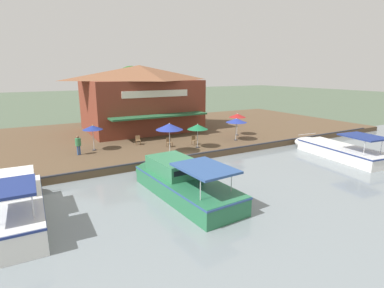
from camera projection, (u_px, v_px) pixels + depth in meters
ground_plane at (182, 164)px, 24.49m from camera, size 220.00×220.00×0.00m
quay_deck at (137, 136)px, 33.69m from camera, size 22.00×56.00×0.60m
quay_edge_fender at (182, 156)px, 24.42m from camera, size 0.20×50.40×0.10m
waterfront_restaurant at (141, 97)px, 35.37m from camera, size 11.48×12.89×7.51m
patio_umbrella_mid_patio_right at (198, 127)px, 26.92m from camera, size 1.86×1.86×2.20m
patio_umbrella_near_quay_edge at (169, 127)px, 24.97m from camera, size 2.27×2.27×2.60m
patio_umbrella_back_row at (236, 120)px, 29.87m from camera, size 2.08×2.08×2.26m
patio_umbrella_far_corner at (237, 116)px, 32.30m from camera, size 1.81×1.81×2.39m
patio_umbrella_mid_patio_left at (93, 128)px, 25.97m from camera, size 1.72×1.72×2.27m
cafe_chair_far_corner_seat at (138, 140)px, 28.40m from camera, size 0.53×0.53×0.85m
cafe_chair_mid_patio at (169, 142)px, 27.53m from camera, size 0.45×0.45×0.85m
cafe_chair_back_row_seat at (194, 140)px, 28.42m from camera, size 0.50×0.50×0.85m
person_mid_patio at (78, 143)px, 24.75m from camera, size 0.46×0.46×1.62m
motorboat_outer_channel at (334, 149)px, 26.64m from camera, size 9.38×3.80×2.29m
motorboat_fourth_along at (178, 180)px, 18.50m from camera, size 9.67×3.40×2.36m
motorboat_far_downstream at (14, 203)px, 15.07m from camera, size 8.45×2.86×2.58m
tree_downstream_bank at (131, 84)px, 39.56m from camera, size 4.64×4.42×7.54m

